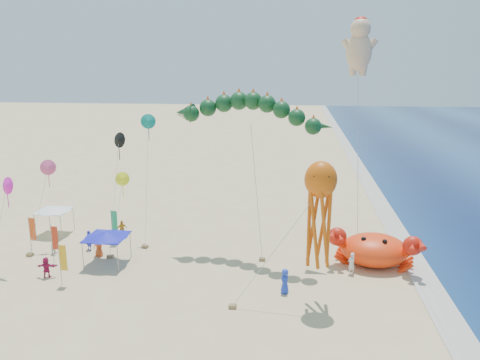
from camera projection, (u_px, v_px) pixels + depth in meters
The scene contains 11 objects.
ground at pixel (262, 268), 36.30m from camera, with size 320.00×320.00×0.00m, color #D1B784.
foam_strip at pixel (423, 276), 34.85m from camera, with size 320.00×320.00×0.00m, color silver.
crab_inflatable at pixel (374, 249), 36.53m from camera, with size 7.01×5.35×3.07m.
dragon_kite at pixel (248, 116), 36.71m from camera, with size 12.54×4.59×12.85m.
cherub_kite at pixel (359, 45), 40.00m from camera, with size 2.22×6.86×19.36m.
octopus_kite at pixel (319, 206), 29.53m from camera, with size 6.64×2.64×9.54m.
canopy_blue at pixel (106, 234), 36.56m from camera, with size 3.32×3.32×2.71m.
canopy_white at pixel (54, 209), 43.20m from camera, with size 2.99×2.99×2.71m.
feather_flags at pixel (67, 236), 37.35m from camera, with size 6.57×8.19×3.20m.
beachgoers at pixel (131, 253), 37.02m from camera, with size 24.88×9.74×1.87m.
small_kites at pixel (92, 168), 39.15m from camera, with size 9.66×13.01×11.25m.
Camera 1 is at (2.47, -33.62, 15.20)m, focal length 35.00 mm.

